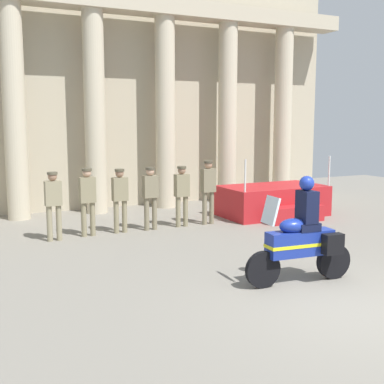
# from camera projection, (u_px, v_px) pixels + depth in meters

# --- Properties ---
(ground_plane) EXTENTS (28.00, 28.00, 0.00)m
(ground_plane) POSITION_uv_depth(u_px,v_px,m) (361.00, 307.00, 7.68)
(ground_plane) COLOR gray
(colonnade_backdrop) EXTENTS (15.69, 1.48, 7.55)m
(colonnade_backdrop) POSITION_uv_depth(u_px,v_px,m) (125.00, 88.00, 15.94)
(colonnade_backdrop) COLOR #B6AB91
(colonnade_backdrop) RESTS_ON ground_plane
(reviewing_stand) EXTENTS (3.09, 2.22, 1.80)m
(reviewing_stand) POSITION_uv_depth(u_px,v_px,m) (274.00, 201.00, 14.93)
(reviewing_stand) COLOR #B21E23
(reviewing_stand) RESTS_ON ground_plane
(officer_in_row_0) EXTENTS (0.38, 0.24, 1.65)m
(officer_in_row_0) POSITION_uv_depth(u_px,v_px,m) (53.00, 200.00, 11.73)
(officer_in_row_0) COLOR gray
(officer_in_row_0) RESTS_ON ground_plane
(officer_in_row_1) EXTENTS (0.38, 0.24, 1.69)m
(officer_in_row_1) POSITION_uv_depth(u_px,v_px,m) (88.00, 196.00, 12.21)
(officer_in_row_1) COLOR #847A5B
(officer_in_row_1) RESTS_ON ground_plane
(officer_in_row_2) EXTENTS (0.38, 0.24, 1.64)m
(officer_in_row_2) POSITION_uv_depth(u_px,v_px,m) (120.00, 195.00, 12.60)
(officer_in_row_2) COLOR #847A5B
(officer_in_row_2) RESTS_ON ground_plane
(officer_in_row_3) EXTENTS (0.38, 0.24, 1.65)m
(officer_in_row_3) POSITION_uv_depth(u_px,v_px,m) (150.00, 193.00, 12.92)
(officer_in_row_3) COLOR #7A7056
(officer_in_row_3) RESTS_ON ground_plane
(officer_in_row_4) EXTENTS (0.38, 0.24, 1.64)m
(officer_in_row_4) POSITION_uv_depth(u_px,v_px,m) (182.00, 191.00, 13.32)
(officer_in_row_4) COLOR #847A5B
(officer_in_row_4) RESTS_ON ground_plane
(officer_in_row_5) EXTENTS (0.38, 0.24, 1.75)m
(officer_in_row_5) POSITION_uv_depth(u_px,v_px,m) (208.00, 187.00, 13.64)
(officer_in_row_5) COLOR #7A7056
(officer_in_row_5) RESTS_ON ground_plane
(motorcycle_with_rider) EXTENTS (2.09, 0.73, 1.90)m
(motorcycle_with_rider) POSITION_uv_depth(u_px,v_px,m) (303.00, 239.00, 8.72)
(motorcycle_with_rider) COLOR black
(motorcycle_with_rider) RESTS_ON ground_plane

